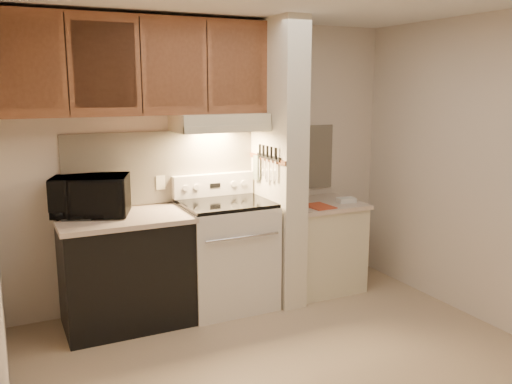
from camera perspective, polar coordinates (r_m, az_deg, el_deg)
floor at (r=4.04m, az=3.57°, el=-17.52°), size 3.60×3.60×0.00m
wall_back at (r=4.95m, az=-4.80°, el=3.16°), size 3.60×2.50×0.02m
wall_right at (r=4.75m, az=23.07°, el=1.97°), size 0.02×3.00×2.50m
backsplash at (r=4.94m, az=-4.74°, el=2.97°), size 2.60×0.02×0.63m
range_body at (r=4.81m, az=-3.15°, el=-6.71°), size 0.76×0.65×0.92m
oven_window at (r=4.52m, az=-1.60°, el=-7.35°), size 0.50×0.01×0.30m
oven_handle at (r=4.42m, az=-1.41°, el=-4.79°), size 0.65×0.02×0.02m
cooktop at (r=4.69m, az=-3.22°, el=-1.18°), size 0.74×0.64×0.03m
range_backguard at (r=4.92m, az=-4.51°, el=0.77°), size 0.76×0.08×0.20m
range_display at (r=4.89m, az=-4.33°, el=0.69°), size 0.10×0.01×0.04m
range_knob_left_outer at (r=4.79m, az=-7.43°, el=0.42°), size 0.05×0.02×0.05m
range_knob_left_inner at (r=4.82m, az=-6.30°, el=0.52°), size 0.05×0.02×0.05m
range_knob_right_inner at (r=4.95m, az=-2.38°, el=0.85°), size 0.05×0.02×0.05m
range_knob_right_outer at (r=4.99m, az=-1.32°, el=0.94°), size 0.05×0.02×0.05m
dishwasher_front at (r=4.58m, az=-13.51°, el=-8.27°), size 1.00×0.63×0.87m
left_countertop at (r=4.46m, az=-13.78°, el=-2.74°), size 1.04×0.67×0.04m
spoon_rest at (r=4.41m, az=-18.29°, el=-2.76°), size 0.23×0.15×0.02m
teal_jar at (r=4.66m, az=-13.79°, el=-1.22°), size 0.10×0.10×0.10m
outlet at (r=4.80m, az=-10.01°, el=0.97°), size 0.08×0.01×0.12m
microwave at (r=4.51m, az=-16.99°, el=-0.38°), size 0.68×0.56×0.32m
partition_pillar at (r=4.84m, az=2.35°, el=3.02°), size 0.22×0.70×2.50m
pillar_trim at (r=4.78m, az=1.13°, el=3.53°), size 0.01×0.70×0.04m
knife_strip at (r=4.73m, az=1.34°, el=3.69°), size 0.02×0.42×0.04m
knife_blade_a at (r=4.61m, az=2.04°, el=2.23°), size 0.01×0.03×0.16m
knife_handle_a at (r=4.58m, az=2.12°, el=4.07°), size 0.02×0.02×0.10m
knife_blade_b at (r=4.68m, az=1.60°, el=2.24°), size 0.01×0.04×0.18m
knife_handle_b at (r=4.66m, az=1.63°, el=4.18°), size 0.02×0.02×0.10m
knife_blade_c at (r=4.75m, az=1.16°, el=2.26°), size 0.01×0.04×0.20m
knife_handle_c at (r=4.72m, az=1.22°, el=4.28°), size 0.02×0.02×0.10m
knife_blade_d at (r=4.81m, az=0.76°, el=2.62°), size 0.01×0.04×0.16m
knife_handle_d at (r=4.79m, az=0.81°, el=4.38°), size 0.02×0.02×0.10m
knife_blade_e at (r=4.90m, az=0.29°, el=2.64°), size 0.01×0.04×0.18m
knife_handle_e at (r=4.85m, az=0.41°, el=4.48°), size 0.02×0.02×0.10m
oven_mitt at (r=4.94m, az=0.07°, el=2.60°), size 0.03×0.09×0.22m
right_cab_base at (r=5.26m, az=6.73°, el=-5.84°), size 0.70×0.60×0.81m
right_countertop at (r=5.15m, az=6.84°, el=-1.32°), size 0.74×0.64×0.04m
red_folder at (r=4.96m, az=6.66°, el=-1.50°), size 0.22×0.29×0.01m
white_box at (r=5.18m, az=9.50°, el=-0.84°), size 0.18×0.13×0.04m
range_hood at (r=4.71m, az=-3.90°, el=7.36°), size 0.78×0.44×0.15m
hood_lip at (r=4.52m, az=-2.89°, el=6.63°), size 0.78×0.04×0.06m
upper_cabinets at (r=4.53m, az=-12.53°, el=12.80°), size 2.18×0.33×0.77m
cab_door_a at (r=4.25m, az=-23.03°, el=12.31°), size 0.46×0.01×0.63m
cab_gap_a at (r=4.27m, az=-19.30°, el=12.56°), size 0.01×0.01×0.73m
cab_door_b at (r=4.32m, az=-15.62°, el=12.75°), size 0.46×0.01×0.63m
cab_gap_b at (r=4.37m, az=-12.02°, el=12.88°), size 0.01×0.01×0.73m
cab_door_c at (r=4.45m, az=-8.53°, el=12.97°), size 0.46×0.01×0.63m
cab_gap_c at (r=4.54m, az=-5.16°, el=13.01°), size 0.01×0.01×0.73m
cab_door_d at (r=4.64m, az=-1.93°, el=13.00°), size 0.46×0.01×0.63m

